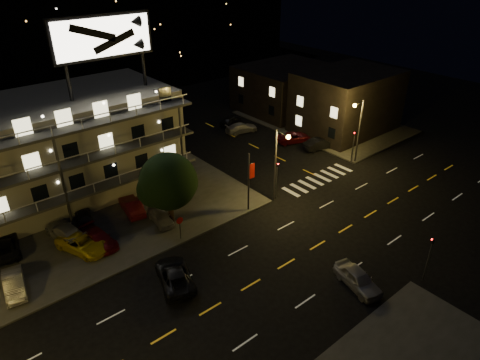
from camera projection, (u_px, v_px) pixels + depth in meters
ground at (269, 274)px, 35.10m from camera, size 140.00×140.00×0.00m
curb_nw at (18, 228)px, 40.65m from camera, size 44.00×24.00×0.15m
curb_ne at (322, 121)px, 65.38m from camera, size 16.00×24.00×0.15m
motel at (36, 153)px, 43.01m from camera, size 28.00×13.80×18.10m
side_bldg_front at (347, 102)px, 60.68m from camera, size 14.06×10.00×8.50m
side_bldg_back at (286, 88)px, 69.11m from camera, size 14.06×12.00×7.00m
streetlight_nc at (278, 158)px, 42.83m from camera, size 0.44×1.92×8.00m
streetlight_ne at (358, 125)px, 50.74m from camera, size 1.92×0.44×8.00m
signal_nw at (277, 176)px, 44.64m from camera, size 0.20×0.27×4.60m
signal_sw at (429, 255)px, 33.21m from camera, size 0.20×0.27×4.60m
signal_ne at (354, 144)px, 51.95m from camera, size 0.27×0.20×4.60m
banner_north at (249, 181)px, 41.96m from camera, size 0.83×0.16×6.40m
stop_sign at (180, 224)px, 38.36m from camera, size 0.91×0.11×2.61m
tree at (168, 183)px, 39.59m from camera, size 5.65×5.44×7.12m
lot_car_1 at (14, 284)px, 32.86m from camera, size 2.12×4.28×1.35m
lot_car_2 at (82, 244)px, 37.33m from camera, size 3.96×5.45×1.38m
lot_car_3 at (99, 238)px, 38.08m from camera, size 2.28×4.58×1.28m
lot_car_4 at (161, 217)px, 41.14m from camera, size 1.96×3.91×1.28m
lot_car_6 at (5, 246)px, 37.05m from camera, size 2.89×4.97×1.30m
lot_car_7 at (65, 232)px, 38.79m from camera, size 2.75×5.27×1.46m
lot_car_8 at (83, 216)px, 41.25m from camera, size 2.41×4.05×1.29m
lot_car_9 at (132, 206)px, 42.65m from camera, size 2.26×4.63×1.46m
side_car_0 at (320, 144)px, 56.37m from camera, size 4.78×2.58×1.49m
side_car_1 at (294, 137)px, 58.49m from camera, size 5.34×3.80×1.35m
side_car_2 at (241, 128)px, 61.49m from camera, size 5.01×2.79×1.37m
side_car_3 at (231, 120)px, 64.07m from camera, size 4.33×2.65×1.38m
road_car_east at (358, 279)px, 33.51m from camera, size 2.77×4.73×1.51m
road_car_west at (175, 275)px, 33.91m from camera, size 3.93×5.71×1.45m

